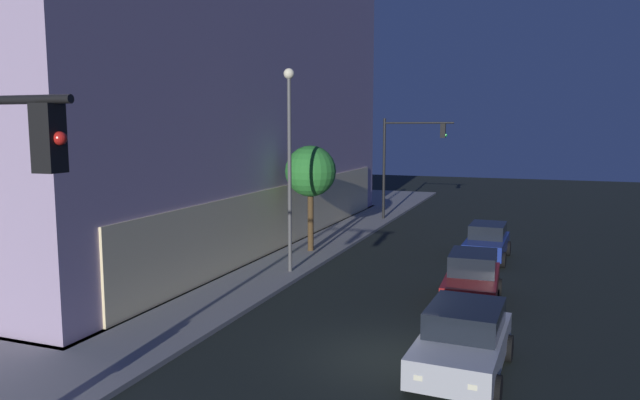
{
  "coord_description": "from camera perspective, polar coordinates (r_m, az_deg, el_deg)",
  "views": [
    {
      "loc": [
        -14.66,
        -3.7,
        6.19
      ],
      "look_at": [
        5.11,
        3.78,
        3.55
      ],
      "focal_mm": 32.65,
      "sensor_mm": 36.0,
      "label": 1
    }
  ],
  "objects": [
    {
      "name": "street_lamp_sidewalk",
      "position": [
        24.09,
        -3.02,
        5.23
      ],
      "size": [
        0.44,
        0.44,
        8.43
      ],
      "color": "#515151",
      "rests_on": "sidewalk_corner"
    },
    {
      "name": "modern_building",
      "position": [
        38.28,
        -23.06,
        11.93
      ],
      "size": [
        31.96,
        28.59,
        19.7
      ],
      "color": "#4C4C51",
      "rests_on": "ground"
    },
    {
      "name": "car_silver",
      "position": [
        15.47,
        13.85,
        -13.15
      ],
      "size": [
        4.49,
        2.35,
        1.71
      ],
      "color": "#B7BABF",
      "rests_on": "ground"
    },
    {
      "name": "traffic_light_far_corner",
      "position": [
        38.48,
        8.31,
        4.72
      ],
      "size": [
        0.36,
        4.56,
        6.65
      ],
      "color": "black",
      "rests_on": "sidewalk_corner"
    },
    {
      "name": "sidewalk_tree",
      "position": [
        28.33,
        -0.93,
        2.77
      ],
      "size": [
        2.49,
        2.49,
        5.18
      ],
      "color": "#4B351E",
      "rests_on": "sidewalk_corner"
    },
    {
      "name": "car_red",
      "position": [
        21.4,
        14.68,
        -7.47
      ],
      "size": [
        4.43,
        2.1,
        1.78
      ],
      "color": "maroon",
      "rests_on": "ground"
    },
    {
      "name": "car_blue",
      "position": [
        28.57,
        16.04,
        -3.92
      ],
      "size": [
        4.34,
        2.06,
        1.68
      ],
      "color": "navy",
      "rests_on": "ground"
    },
    {
      "name": "ground_plane",
      "position": [
        16.33,
        6.29,
        -15.2
      ],
      "size": [
        120.0,
        120.0,
        0.0
      ],
      "primitive_type": "plane",
      "color": "black"
    }
  ]
}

